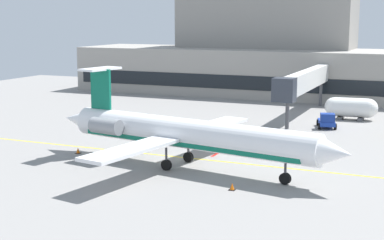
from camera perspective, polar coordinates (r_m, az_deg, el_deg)
The scene contains 9 objects.
ground at distance 51.93m, azimuth -2.98°, elevation -4.03°, with size 120.00×120.00×0.11m.
terminal_building at distance 97.84m, azimuth 7.00°, elevation 6.57°, with size 62.52×16.34×18.68m.
jet_bridge_west at distance 74.66m, azimuth 10.99°, elevation 3.76°, with size 2.40×23.65×6.02m.
regional_jet at distance 48.84m, azimuth -0.80°, elevation -1.33°, with size 28.28×21.47×8.03m.
baggage_tug at distance 68.52m, azimuth 13.12°, elevation -0.09°, with size 2.80×3.75×1.79m.
fuel_tank at distance 74.92m, azimuth 15.37°, elevation 1.19°, with size 6.47×2.73×2.74m.
safety_cone_alpha at distance 55.04m, azimuth 7.85°, elevation -2.99°, with size 0.47×0.47×0.55m.
safety_cone_bravo at distance 43.10m, azimuth 3.97°, elevation -6.57°, with size 0.47×0.47×0.55m.
safety_cone_charlie at distance 55.44m, azimuth -11.14°, elevation -2.99°, with size 0.47×0.47×0.55m.
Camera 1 is at (22.47, -45.10, 12.51)m, focal length 54.25 mm.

